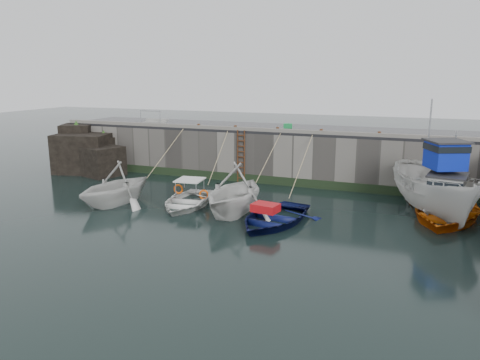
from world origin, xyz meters
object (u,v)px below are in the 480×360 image
at_px(fish_crate, 288,126).
at_px(bollard_c, 278,129).
at_px(bollard_a, 199,126).
at_px(bollard_e, 379,134).
at_px(boat_far_orange, 446,210).
at_px(bollard_d, 321,131).
at_px(boat_near_blue, 187,205).
at_px(bollard_b, 235,128).
at_px(boat_near_navy, 274,223).
at_px(ladder, 241,156).
at_px(boat_far_white, 436,192).
at_px(boat_near_white, 117,203).
at_px(boat_near_blacktrim, 234,213).

height_order(fish_crate, bollard_c, fish_crate).
bearing_deg(bollard_a, bollard_e, 0.00).
bearing_deg(boat_far_orange, bollard_d, 159.66).
bearing_deg(fish_crate, bollard_c, -104.83).
bearing_deg(boat_near_blue, bollard_b, 81.87).
xyz_separation_m(boat_near_blue, boat_near_navy, (4.96, -1.10, 0.00)).
bearing_deg(boat_near_navy, ladder, 131.24).
xyz_separation_m(boat_near_navy, boat_far_orange, (7.17, 3.56, 0.40)).
distance_m(ladder, boat_far_white, 11.46).
height_order(boat_near_white, boat_near_blacktrim, boat_near_blacktrim).
distance_m(ladder, fish_crate, 3.72).
bearing_deg(fish_crate, bollard_a, -172.12).
xyz_separation_m(boat_near_navy, bollard_a, (-7.32, 7.33, 3.30)).
bearing_deg(bollard_d, bollard_e, 0.00).
height_order(ladder, boat_far_white, boat_far_white).
relative_size(bollard_a, bollard_b, 1.00).
xyz_separation_m(boat_near_white, bollard_a, (1.20, 7.23, 3.30)).
xyz_separation_m(boat_near_white, bollard_d, (9.00, 7.23, 3.30)).
height_order(ladder, bollard_c, bollard_c).
bearing_deg(boat_near_white, boat_far_white, 22.90).
distance_m(boat_far_white, fish_crate, 10.63).
height_order(boat_near_white, bollard_d, bollard_d).
bearing_deg(fish_crate, bollard_e, -34.04).
distance_m(bollard_c, bollard_e, 5.80).
bearing_deg(boat_near_white, boat_near_navy, 8.32).
xyz_separation_m(boat_near_navy, fish_crate, (-2.09, 9.43, 3.31)).
xyz_separation_m(bollard_a, bollard_c, (5.20, 0.00, 0.00)).
height_order(boat_near_blue, boat_near_navy, boat_near_navy).
distance_m(boat_near_blacktrim, bollard_d, 7.85).
height_order(bollard_a, bollard_e, same).
xyz_separation_m(boat_near_white, bollard_b, (3.70, 7.23, 3.30)).
distance_m(bollard_c, bollard_d, 2.60).
bearing_deg(ladder, boat_near_blue, -96.18).
distance_m(boat_near_blacktrim, boat_far_white, 9.54).
relative_size(boat_near_white, boat_near_blue, 1.04).
xyz_separation_m(boat_near_blacktrim, boat_near_navy, (2.23, -0.74, 0.00)).
bearing_deg(bollard_c, fish_crate, 89.19).
bearing_deg(boat_near_navy, boat_near_blacktrim, 171.26).
distance_m(bollard_d, bollard_e, 3.20).
bearing_deg(boat_near_navy, fish_crate, 112.03).
relative_size(boat_near_blue, boat_far_orange, 0.68).
relative_size(bollard_c, bollard_e, 1.00).
bearing_deg(boat_far_orange, bollard_b, 171.60).
bearing_deg(fish_crate, boat_near_white, -138.56).
xyz_separation_m(ladder, fish_crate, (2.23, 2.44, 1.72)).
bearing_deg(boat_near_blacktrim, fish_crate, 89.81).
bearing_deg(boat_near_white, bollard_e, 39.63).
bearing_deg(ladder, bollard_b, 146.14).
xyz_separation_m(fish_crate, bollard_a, (-5.23, -2.10, -0.01)).
relative_size(boat_near_white, bollard_c, 16.80).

